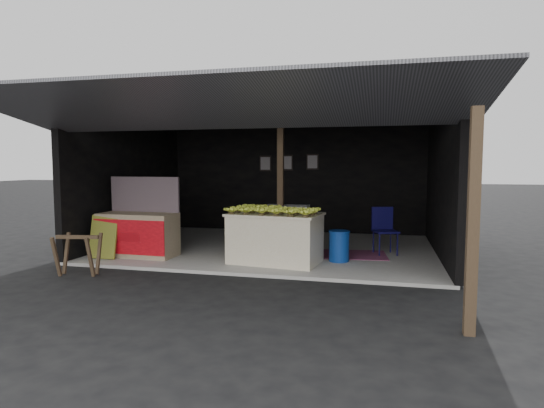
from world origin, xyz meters
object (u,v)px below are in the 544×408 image
(sawhorse, at_px, (78,250))
(water_barrel, at_px, (339,247))
(banana_table, at_px, (275,238))
(white_crate, at_px, (287,229))
(plastic_chair, at_px, (384,226))
(neighbor_stall, at_px, (138,232))

(sawhorse, xyz_separation_m, water_barrel, (4.20, 1.95, -0.10))
(banana_table, relative_size, white_crate, 1.82)
(sawhorse, distance_m, plastic_chair, 5.82)
(banana_table, height_order, plastic_chair, plastic_chair)
(white_crate, bearing_deg, sawhorse, -143.56)
(sawhorse, height_order, plastic_chair, plastic_chair)
(banana_table, relative_size, plastic_chair, 1.87)
(plastic_chair, bearing_deg, banana_table, -164.94)
(white_crate, relative_size, water_barrel, 1.77)
(neighbor_stall, height_order, water_barrel, neighbor_stall)
(banana_table, xyz_separation_m, neighbor_stall, (-2.80, -0.05, 0.01))
(white_crate, xyz_separation_m, plastic_chair, (1.94, 0.42, 0.07))
(sawhorse, bearing_deg, water_barrel, 13.87)
(white_crate, relative_size, neighbor_stall, 0.62)
(banana_table, bearing_deg, neighbor_stall, -172.07)
(water_barrel, bearing_deg, sawhorse, -155.03)
(banana_table, relative_size, neighbor_stall, 1.13)
(white_crate, xyz_separation_m, water_barrel, (1.13, -0.57, -0.21))
(banana_table, bearing_deg, sawhorse, -145.79)
(white_crate, bearing_deg, neighbor_stall, -163.48)
(sawhorse, bearing_deg, plastic_chair, 19.36)
(neighbor_stall, relative_size, plastic_chair, 1.65)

